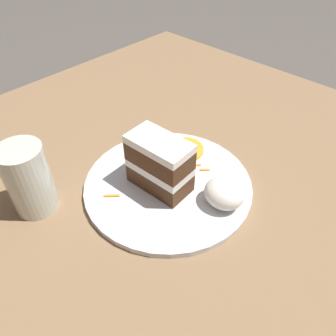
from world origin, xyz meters
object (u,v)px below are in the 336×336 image
object	(u,v)px
plate	(168,184)
cream_dollop	(224,193)
orange_garnish	(185,149)
drinking_glass	(30,183)
cake_slice	(160,164)

from	to	relation	value
plate	cream_dollop	bearing A→B (deg)	-164.68
cream_dollop	orange_garnish	world-z (taller)	cream_dollop
cream_dollop	plate	bearing A→B (deg)	15.32
plate	drinking_glass	world-z (taller)	drinking_glass
cake_slice	cream_dollop	world-z (taller)	cake_slice
cream_dollop	drinking_glass	distance (m)	0.31
plate	orange_garnish	world-z (taller)	orange_garnish
cream_dollop	drinking_glass	size ratio (longest dim) A/B	0.55
cake_slice	cream_dollop	xyz separation A→B (m)	(-0.10, -0.04, -0.03)
cake_slice	drinking_glass	xyz separation A→B (m)	(0.12, 0.17, -0.01)
cake_slice	cream_dollop	bearing A→B (deg)	108.16
drinking_glass	orange_garnish	bearing A→B (deg)	-109.05
drinking_glass	plate	bearing A→B (deg)	-125.48
cake_slice	drinking_glass	distance (m)	0.21
cake_slice	orange_garnish	world-z (taller)	cake_slice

